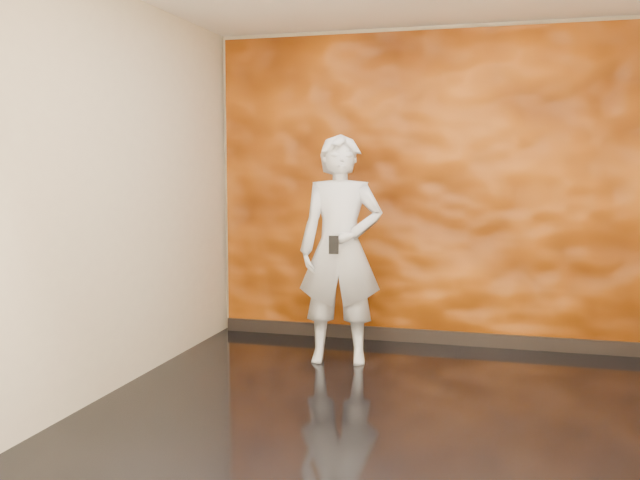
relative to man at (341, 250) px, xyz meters
The scene contains 5 objects.
room 1.39m from the man, 60.56° to the right, with size 4.02×4.02×2.81m.
feature_wall 1.14m from the man, 52.42° to the left, with size 3.90×0.06×2.75m, color #D3600D.
baseboard 1.33m from the man, 51.04° to the left, with size 3.90×0.04×0.12m, color black.
man is the anchor object (origin of this frame).
phone 0.27m from the man, 87.81° to the right, with size 0.08×0.02×0.14m, color black.
Camera 1 is at (0.71, -4.38, 1.58)m, focal length 40.00 mm.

